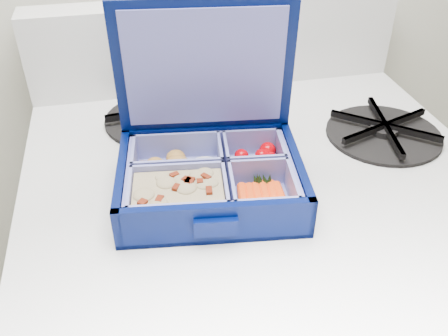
{
  "coord_description": "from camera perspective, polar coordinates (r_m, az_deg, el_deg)",
  "views": [
    {
      "loc": [
        0.15,
        1.16,
        1.31
      ],
      "look_at": [
        0.26,
        1.64,
        0.96
      ],
      "focal_mm": 40.0,
      "sensor_mm": 36.0,
      "label": 1
    }
  ],
  "objects": [
    {
      "name": "burner_grate",
      "position": [
        0.77,
        17.87,
        4.31
      ],
      "size": [
        0.21,
        0.21,
        0.02
      ],
      "primitive_type": "cylinder",
      "rotation": [
        0.0,
        0.0,
        0.34
      ],
      "color": "black",
      "rests_on": "stove"
    },
    {
      "name": "fork",
      "position": [
        0.71,
        -0.69,
        2.91
      ],
      "size": [
        0.06,
        0.19,
        0.01
      ],
      "primitive_type": null,
      "rotation": [
        0.0,
        0.0,
        -0.21
      ],
      "color": "silver",
      "rests_on": "stove"
    },
    {
      "name": "bento_box",
      "position": [
        0.6,
        -1.56,
        -1.29
      ],
      "size": [
        0.24,
        0.2,
        0.05
      ],
      "primitive_type": null,
      "rotation": [
        0.0,
        0.0,
        -0.13
      ],
      "color": "#000938",
      "rests_on": "stove"
    },
    {
      "name": "burner_grate_rear",
      "position": [
        0.77,
        -7.32,
        6.02
      ],
      "size": [
        0.18,
        0.18,
        0.02
      ],
      "primitive_type": "cylinder",
      "rotation": [
        0.0,
        0.0,
        0.1
      ],
      "color": "black",
      "rests_on": "stove"
    }
  ]
}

